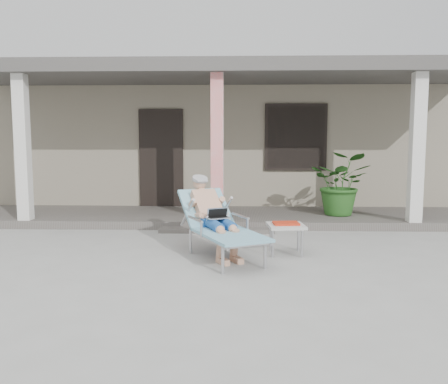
{
  "coord_description": "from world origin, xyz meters",
  "views": [
    {
      "loc": [
        0.39,
        -6.27,
        1.64
      ],
      "look_at": [
        0.17,
        0.6,
        0.85
      ],
      "focal_mm": 38.0,
      "sensor_mm": 36.0,
      "label": 1
    }
  ],
  "objects": [
    {
      "name": "lounger",
      "position": [
        0.08,
        0.2,
        0.72
      ],
      "size": [
        1.36,
        1.85,
        1.17
      ],
      "rotation": [
        0.0,
        0.0,
        0.45
      ],
      "color": "#B7B7BC",
      "rests_on": "ground"
    },
    {
      "name": "porch_step",
      "position": [
        0.0,
        1.85,
        0.04
      ],
      "size": [
        2.0,
        0.3,
        0.07
      ],
      "primitive_type": "cube",
      "color": "#605B56",
      "rests_on": "ground"
    },
    {
      "name": "ground",
      "position": [
        0.0,
        0.0,
        0.0
      ],
      "size": [
        60.0,
        60.0,
        0.0
      ],
      "primitive_type": "plane",
      "color": "#9E9E99",
      "rests_on": "ground"
    },
    {
      "name": "porch_overhang",
      "position": [
        0.0,
        2.95,
        2.79
      ],
      "size": [
        10.0,
        2.3,
        2.85
      ],
      "color": "silver",
      "rests_on": "porch_deck"
    },
    {
      "name": "side_table",
      "position": [
        1.05,
        0.33,
        0.38
      ],
      "size": [
        0.55,
        0.55,
        0.45
      ],
      "rotation": [
        0.0,
        0.0,
        0.1
      ],
      "color": "beige",
      "rests_on": "ground"
    },
    {
      "name": "house",
      "position": [
        0.0,
        6.5,
        1.67
      ],
      "size": [
        10.4,
        5.4,
        3.3
      ],
      "color": "gray",
      "rests_on": "ground"
    },
    {
      "name": "porch_deck",
      "position": [
        0.0,
        3.0,
        0.07
      ],
      "size": [
        10.0,
        2.0,
        0.15
      ],
      "primitive_type": "cube",
      "color": "#605B56",
      "rests_on": "ground"
    },
    {
      "name": "potted_palm",
      "position": [
        2.37,
        2.87,
        0.76
      ],
      "size": [
        1.36,
        1.28,
        1.22
      ],
      "primitive_type": "imported",
      "rotation": [
        0.0,
        0.0,
        -0.36
      ],
      "color": "#26591E",
      "rests_on": "porch_deck"
    }
  ]
}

